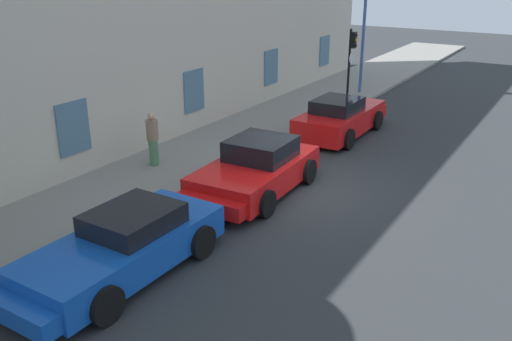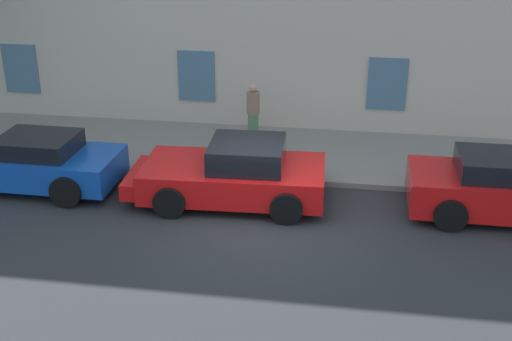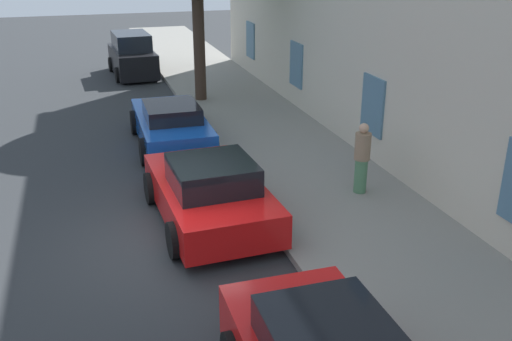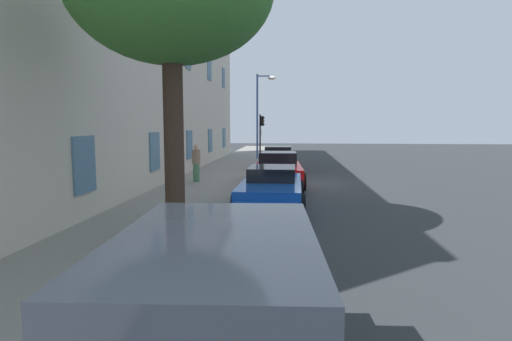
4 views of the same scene
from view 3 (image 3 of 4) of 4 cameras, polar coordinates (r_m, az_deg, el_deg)
The scene contains 6 objects.
ground_plane at distance 11.47m, azimuth -8.21°, elevation -7.09°, with size 80.00×80.00×0.00m, color #2B2D30.
sidewalk at distance 12.48m, azimuth 9.43°, elevation -4.29°, with size 60.00×3.75×0.14m, color gray.
sportscar_red_lead at distance 16.82m, azimuth -8.56°, elevation 4.65°, with size 4.85×2.10×1.31m.
sportscar_yellow_flank at distance 12.11m, azimuth -4.85°, elevation -1.97°, with size 4.58×2.40×1.45m.
hatchback_parked at distance 26.15m, azimuth -12.22°, elevation 11.06°, with size 4.03×1.99×1.85m.
pedestrian_admiring at distance 13.11m, azimuth 10.50°, elevation 1.26°, with size 0.45×0.45×1.65m.
Camera 3 is at (9.97, -1.35, 5.50)m, focal length 40.15 mm.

